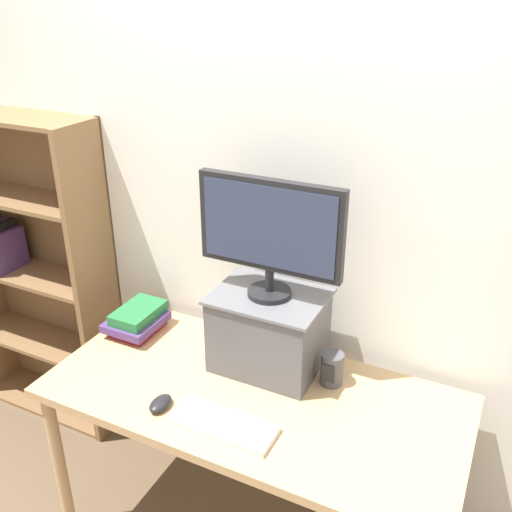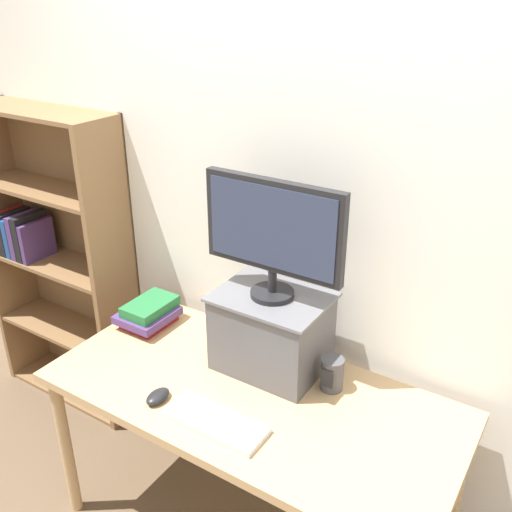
{
  "view_description": "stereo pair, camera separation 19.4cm",
  "coord_description": "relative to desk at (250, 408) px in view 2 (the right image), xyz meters",
  "views": [
    {
      "loc": [
        0.75,
        -1.5,
        2.1
      ],
      "look_at": [
        -0.02,
        0.07,
        1.26
      ],
      "focal_mm": 40.0,
      "sensor_mm": 36.0,
      "label": 1
    },
    {
      "loc": [
        0.92,
        -1.4,
        2.1
      ],
      "look_at": [
        -0.02,
        0.07,
        1.26
      ],
      "focal_mm": 40.0,
      "sensor_mm": 36.0,
      "label": 2
    }
  ],
  "objects": [
    {
      "name": "back_wall",
      "position": [
        0.0,
        0.45,
        0.63
      ],
      "size": [
        7.0,
        0.08,
        2.6
      ],
      "color": "silver",
      "rests_on": "ground_plane"
    },
    {
      "name": "desk",
      "position": [
        0.0,
        0.0,
        0.0
      ],
      "size": [
        1.54,
        0.72,
        0.74
      ],
      "color": "tan",
      "rests_on": "ground_plane"
    },
    {
      "name": "bookshelf_unit",
      "position": [
        -1.39,
        0.29,
        0.15
      ],
      "size": [
        0.85,
        0.28,
        1.59
      ],
      "color": "olive",
      "rests_on": "ground_plane"
    },
    {
      "name": "riser_box",
      "position": [
        -0.02,
        0.19,
        0.24
      ],
      "size": [
        0.42,
        0.32,
        0.31
      ],
      "color": "#515156",
      "rests_on": "desk"
    },
    {
      "name": "computer_monitor",
      "position": [
        -0.02,
        0.19,
        0.65
      ],
      "size": [
        0.55,
        0.16,
        0.45
      ],
      "color": "black",
      "rests_on": "riser_box"
    },
    {
      "name": "keyboard",
      "position": [
        -0.01,
        -0.21,
        0.09
      ],
      "size": [
        0.37,
        0.14,
        0.02
      ],
      "color": "silver",
      "rests_on": "desk"
    },
    {
      "name": "computer_mouse",
      "position": [
        -0.26,
        -0.22,
        0.09
      ],
      "size": [
        0.06,
        0.1,
        0.04
      ],
      "color": "black",
      "rests_on": "desk"
    },
    {
      "name": "book_stack",
      "position": [
        -0.63,
        0.15,
        0.13
      ],
      "size": [
        0.21,
        0.25,
        0.11
      ],
      "color": "maroon",
      "rests_on": "desk"
    },
    {
      "name": "desk_speaker",
      "position": [
        0.24,
        0.18,
        0.14
      ],
      "size": [
        0.09,
        0.09,
        0.13
      ],
      "color": "#4C4C51",
      "rests_on": "desk"
    }
  ]
}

